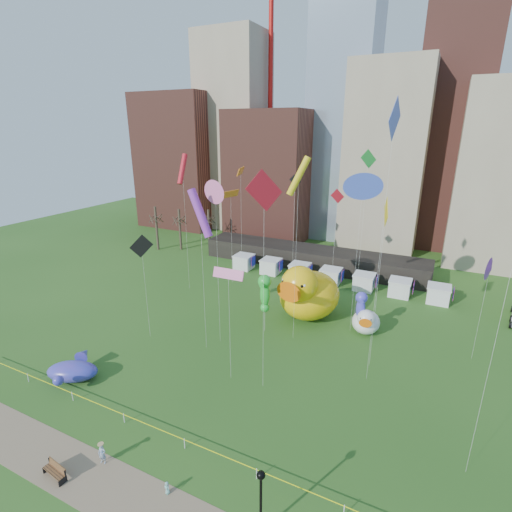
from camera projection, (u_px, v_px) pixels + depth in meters
The scene contains 33 objects.
ground at pixel (185, 448), 28.84m from camera, with size 160.00×160.00×0.00m, color #255019.
footpath at pixel (138, 504), 24.59m from camera, with size 70.00×4.00×0.02m, color #887255.
skyline at pixel (380, 134), 72.96m from camera, with size 101.00×23.00×68.00m.
crane_left at pixel (275, 0), 77.04m from camera, with size 23.00×1.00×76.00m.
pavilion at pixel (312, 258), 65.72m from camera, with size 38.00×6.00×3.20m, color black.
vendor_tents at pixel (331, 277), 58.68m from camera, with size 33.24×2.80×2.40m.
bare_trees at pixel (181, 229), 74.62m from camera, with size 8.44×6.44×8.50m.
caution_tape at pixel (184, 441), 28.63m from camera, with size 50.00×0.06×0.90m.
big_duck at pixel (308, 293), 47.33m from camera, with size 8.51×10.36×7.49m.
small_duck at pixel (366, 321), 44.42m from camera, with size 3.63×4.57×3.36m.
seahorse_green at pixel (265, 290), 43.58m from camera, with size 1.73×2.06×7.14m.
seahorse_purple at pixel (361, 305), 43.65m from camera, with size 1.58×1.84×5.27m.
whale_inflatable at pixel (73, 370), 36.51m from camera, with size 5.39×5.88×2.10m.
park_bench at pixel (55, 470), 26.35m from camera, with size 2.04×0.88×1.01m.
lamppost at pixel (261, 495), 21.91m from camera, with size 0.50×0.50×4.83m.
woman at pixel (102, 454), 27.33m from camera, with size 0.59×0.39×1.62m, color white.
toddler at pixel (167, 488), 25.14m from camera, with size 0.32×0.24×0.93m, color white.
kite_0 at pixel (182, 169), 51.66m from camera, with size 0.87×2.42×19.45m.
kite_1 at pixel (228, 274), 33.58m from camera, with size 2.93×0.53×11.13m.
kite_2 at pixel (141, 247), 40.86m from camera, with size 2.28×1.24×12.12m.
kite_3 at pixel (368, 166), 40.22m from camera, with size 1.38×1.46×20.69m.
kite_4 at pixel (299, 176), 38.08m from camera, with size 2.43×1.52×20.22m.
kite_5 at pixel (363, 186), 39.88m from camera, with size 2.68×1.52×18.40m.
kite_6 at pixel (241, 172), 56.67m from camera, with size 1.56×3.70×17.18m.
kite_7 at pixel (200, 213), 37.24m from camera, with size 2.89×1.23×17.29m.
kite_8 at pixel (264, 194), 30.05m from camera, with size 1.93×2.78×19.83m.
kite_9 at pixel (215, 192), 38.03m from camera, with size 2.27×1.28×17.93m.
kite_10 at pixel (295, 187), 50.78m from camera, with size 1.61×0.18×16.94m.
kite_12 at pixel (386, 215), 34.03m from camera, with size 0.74×2.55×17.05m.
kite_13 at pixel (394, 124), 29.40m from camera, with size 0.42×3.29×25.12m.
kite_14 at pixel (231, 194), 55.17m from camera, with size 1.18×3.21×14.19m.
kite_15 at pixel (490, 269), 36.85m from camera, with size 0.83×2.16×11.00m.
kite_16 at pixel (337, 201), 45.65m from camera, with size 1.37×1.15×15.95m.
Camera 1 is at (14.79, -18.02, 22.92)m, focal length 27.00 mm.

